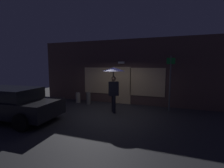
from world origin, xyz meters
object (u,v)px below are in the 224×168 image
street_sign_post (170,81)px  parked_car (9,103)px  sidewalk_bollard_2 (78,98)px  sidewalk_bollard (88,98)px  person_with_umbrella (114,78)px

street_sign_post → parked_car: bearing=-150.4°
street_sign_post → sidewalk_bollard_2: bearing=178.9°
parked_car → street_sign_post: (6.35, 3.62, 0.84)m
parked_car → sidewalk_bollard_2: bearing=71.1°
street_sign_post → sidewalk_bollard: (-4.51, -0.06, -1.20)m
person_with_umbrella → parked_car: 4.65m
person_with_umbrella → street_sign_post: (2.55, 1.13, -0.13)m
sidewalk_bollard_2 → person_with_umbrella: bearing=-24.1°
person_with_umbrella → sidewalk_bollard_2: size_ratio=3.58×
person_with_umbrella → parked_car: bearing=179.6°
person_with_umbrella → sidewalk_bollard_2: person_with_umbrella is taller
parked_car → sidewalk_bollard: bearing=59.3°
parked_car → sidewalk_bollard: (1.84, 3.56, -0.36)m
person_with_umbrella → sidewalk_bollard: person_with_umbrella is taller
sidewalk_bollard → sidewalk_bollard_2: 0.82m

